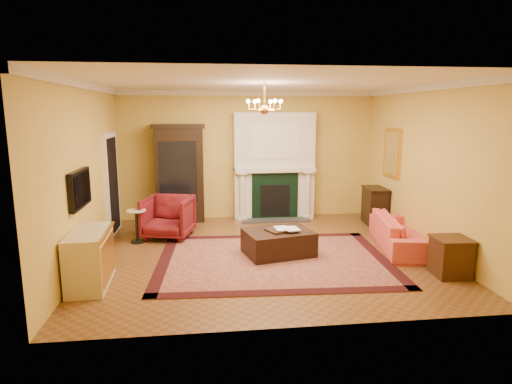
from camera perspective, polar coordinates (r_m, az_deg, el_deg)
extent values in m
cube|color=brown|center=(7.83, 1.07, -8.17)|extent=(6.00, 5.50, 0.02)
cube|color=white|center=(7.43, 1.15, 14.47)|extent=(6.00, 5.50, 0.02)
cube|color=gold|center=(10.20, -1.06, 4.93)|extent=(6.00, 0.02, 3.00)
cube|color=gold|center=(4.80, 5.70, -1.59)|extent=(6.00, 0.02, 3.00)
cube|color=gold|center=(7.67, -21.79, 2.28)|extent=(0.02, 5.50, 3.00)
cube|color=gold|center=(8.44, 21.82, 2.98)|extent=(0.02, 5.50, 3.00)
cube|color=silver|center=(10.14, 2.43, 3.47)|extent=(1.90, 0.32, 2.50)
cube|color=silver|center=(9.92, 2.61, 6.79)|extent=(1.10, 0.01, 0.80)
cube|color=black|center=(10.09, 2.55, -0.60)|extent=(1.10, 0.02, 1.10)
cube|color=black|center=(10.10, 2.55, -1.16)|extent=(0.70, 0.02, 0.75)
cube|color=#333333|center=(10.09, 2.64, -3.68)|extent=(1.60, 0.50, 0.04)
cube|color=silver|center=(10.09, 2.48, 3.03)|extent=(1.90, 0.44, 0.10)
cylinder|color=silver|center=(9.97, -1.86, -0.49)|extent=(0.14, 0.14, 1.18)
cylinder|color=silver|center=(10.23, 6.88, -0.28)|extent=(0.14, 0.14, 1.18)
cube|color=silver|center=(10.11, -1.06, 13.05)|extent=(6.00, 0.08, 0.12)
cube|color=silver|center=(7.60, -22.18, 13.10)|extent=(0.08, 5.50, 0.12)
cube|color=silver|center=(8.37, 22.20, 12.80)|extent=(0.08, 5.50, 0.12)
cube|color=silver|center=(9.36, -18.70, 1.07)|extent=(0.08, 1.05, 2.10)
cube|color=black|center=(9.35, -18.48, 0.90)|extent=(0.02, 0.85, 1.95)
cube|color=black|center=(7.10, -22.45, 0.40)|extent=(0.08, 0.95, 0.58)
cube|color=black|center=(7.09, -22.10, 0.41)|extent=(0.01, 0.85, 0.48)
cube|color=gold|center=(9.65, 17.71, 5.00)|extent=(0.05, 0.76, 1.05)
cube|color=white|center=(9.64, 17.56, 5.01)|extent=(0.01, 0.62, 0.90)
cylinder|color=#C08334|center=(7.42, 1.14, 12.85)|extent=(0.03, 0.03, 0.40)
sphere|color=#C08334|center=(7.41, 1.14, 10.92)|extent=(0.16, 0.16, 0.16)
sphere|color=#FFE5B2|center=(7.46, 3.32, 11.98)|extent=(0.07, 0.07, 0.07)
sphere|color=#FFE5B2|center=(7.67, 1.94, 11.95)|extent=(0.07, 0.07, 0.07)
sphere|color=#FFE5B2|center=(7.64, -0.18, 11.97)|extent=(0.07, 0.07, 0.07)
sphere|color=#FFE5B2|center=(7.38, -1.06, 12.01)|extent=(0.07, 0.07, 0.07)
sphere|color=#FFE5B2|center=(7.15, 0.28, 12.06)|extent=(0.07, 0.07, 0.07)
sphere|color=#FFE5B2|center=(7.19, 2.55, 12.04)|extent=(0.07, 0.07, 0.07)
cube|color=#490F19|center=(7.47, 2.35, -8.97)|extent=(4.07, 3.14, 0.02)
cube|color=black|center=(9.95, -10.24, 2.15)|extent=(1.12, 0.61, 2.15)
imported|color=maroon|center=(8.81, -11.65, -3.03)|extent=(1.09, 1.05, 0.93)
cylinder|color=black|center=(8.72, -15.50, -6.39)|extent=(0.26, 0.26, 0.04)
cylinder|color=black|center=(8.64, -15.61, -4.42)|extent=(0.05, 0.05, 0.58)
cylinder|color=white|center=(8.56, -15.71, -2.41)|extent=(0.36, 0.36, 0.03)
cube|color=beige|center=(6.76, -21.28, -8.27)|extent=(0.56, 1.11, 0.81)
imported|color=#D34642|center=(8.45, 18.81, -4.47)|extent=(0.96, 2.10, 0.79)
cube|color=#3B1F10|center=(7.34, 24.51, -7.98)|extent=(0.52, 0.52, 0.58)
cube|color=black|center=(10.07, 15.54, -1.87)|extent=(0.47, 0.75, 0.80)
cube|color=black|center=(7.66, 3.00, -6.72)|extent=(1.31, 1.07, 0.43)
cube|color=black|center=(7.60, 3.30, -5.04)|extent=(0.58, 0.54, 0.03)
imported|color=gray|center=(7.48, 2.61, -3.91)|extent=(0.24, 0.05, 0.32)
imported|color=gray|center=(7.48, 3.96, -3.91)|extent=(0.24, 0.05, 0.32)
cylinder|color=gray|center=(9.98, -1.87, 3.51)|extent=(0.11, 0.11, 0.09)
cone|color=#0F3A11|center=(9.96, -1.88, 4.78)|extent=(0.16, 0.16, 0.35)
cylinder|color=gray|center=(10.22, 6.46, 3.60)|extent=(0.11, 0.11, 0.09)
cone|color=#0F3A11|center=(10.20, 6.48, 4.78)|extent=(0.16, 0.16, 0.33)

